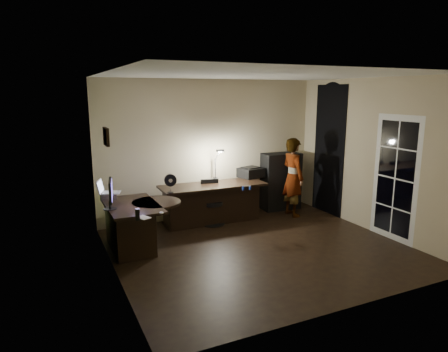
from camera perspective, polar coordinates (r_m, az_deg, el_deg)
name	(u,v)px	position (r m, az deg, el deg)	size (l,w,h in m)	color
floor	(260,249)	(6.51, 5.19, -10.31)	(4.50, 4.00, 0.01)	black
ceiling	(264,74)	(6.04, 5.68, 14.25)	(4.50, 4.00, 0.01)	silver
wall_back	(210,149)	(7.91, -1.94, 3.87)	(4.50, 0.01, 2.70)	#C3B48F
wall_front	(355,196)	(4.56, 18.25, -2.67)	(4.50, 0.01, 2.70)	#C3B48F
wall_left	(111,179)	(5.38, -15.81, -0.37)	(0.01, 4.00, 2.70)	#C3B48F
wall_right	(372,156)	(7.52, 20.45, 2.71)	(0.01, 4.00, 2.70)	#C3B48F
green_wall_overlay	(112,179)	(5.38, -15.65, -0.36)	(0.00, 4.00, 2.70)	#4F5F29
arched_doorway	(329,150)	(8.35, 14.76, 3.56)	(0.01, 0.90, 2.60)	black
french_door	(395,179)	(7.19, 23.26, -0.33)	(0.02, 0.92, 2.10)	white
framed_picture	(106,137)	(5.74, -16.49, 5.41)	(0.04, 0.30, 0.25)	black
desk_left	(133,227)	(6.52, -12.86, -7.07)	(0.78, 1.27, 0.73)	black
desk_right	(213,204)	(7.60, -1.57, -3.97)	(2.00, 0.70, 0.75)	black
cabinet	(281,181)	(8.55, 8.11, -0.74)	(0.80, 0.40, 1.20)	black
laptop_stand	(108,196)	(6.83, -16.21, -2.81)	(0.25, 0.21, 0.10)	silver
laptop	(110,186)	(6.79, -15.96, -1.39)	(0.33, 0.31, 0.23)	silver
monitor	(110,199)	(6.21, -16.03, -3.16)	(0.10, 0.50, 0.33)	black
mouse	(161,213)	(5.87, -8.93, -5.20)	(0.06, 0.09, 0.03)	silver
phone	(122,212)	(6.05, -14.33, -5.05)	(0.06, 0.12, 0.01)	black
pen	(147,200)	(6.63, -10.89, -3.40)	(0.01, 0.13, 0.01)	black
speaker	(138,215)	(5.63, -12.25, -5.40)	(0.06, 0.06, 0.16)	black
notepad	(144,218)	(5.74, -11.42, -5.84)	(0.14, 0.19, 0.01)	silver
desk_fan	(170,183)	(6.92, -7.68, -1.05)	(0.21, 0.12, 0.33)	black
headphones	(247,188)	(7.08, 3.25, -1.68)	(0.18, 0.07, 0.08)	navy
printer	(251,172)	(8.16, 3.87, 0.58)	(0.47, 0.37, 0.21)	black
desk_lamp	(215,163)	(7.80, -1.27, 1.83)	(0.17, 0.31, 0.68)	black
office_chair	(212,203)	(7.51, -1.67, -3.84)	(0.47, 0.47, 0.83)	black
person	(293,177)	(8.09, 9.82, -0.16)	(0.56, 0.38, 1.58)	#D8A88C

